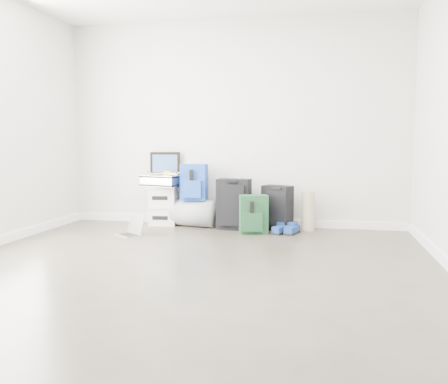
% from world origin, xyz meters
% --- Properties ---
extents(ground, '(5.00, 5.00, 0.00)m').
position_xyz_m(ground, '(0.00, 0.00, 0.00)').
color(ground, '#363127').
rests_on(ground, ground).
extents(room_envelope, '(4.52, 5.02, 2.71)m').
position_xyz_m(room_envelope, '(0.00, 0.02, 1.72)').
color(room_envelope, silver).
rests_on(room_envelope, ground).
extents(boxes_stack, '(0.40, 0.33, 0.53)m').
position_xyz_m(boxes_stack, '(-0.92, 2.31, 0.27)').
color(boxes_stack, silver).
rests_on(boxes_stack, ground).
extents(briefcase, '(0.57, 0.48, 0.14)m').
position_xyz_m(briefcase, '(-0.92, 2.31, 0.60)').
color(briefcase, '#B2B2B7').
rests_on(briefcase, boxes_stack).
extents(painting, '(0.40, 0.10, 0.30)m').
position_xyz_m(painting, '(-0.92, 2.41, 0.82)').
color(painting, black).
rests_on(painting, briefcase).
extents(drone, '(0.46, 0.46, 0.05)m').
position_xyz_m(drone, '(-0.84, 2.29, 0.70)').
color(drone, gold).
rests_on(drone, briefcase).
extents(duffel_bag, '(0.63, 0.46, 0.35)m').
position_xyz_m(duffel_bag, '(-0.48, 2.28, 0.18)').
color(duffel_bag, gray).
rests_on(duffel_bag, ground).
extents(blue_backpack, '(0.34, 0.26, 0.47)m').
position_xyz_m(blue_backpack, '(-0.48, 2.25, 0.58)').
color(blue_backpack, '#173199').
rests_on(blue_backpack, duffel_bag).
extents(large_suitcase, '(0.43, 0.29, 0.64)m').
position_xyz_m(large_suitcase, '(0.06, 2.18, 0.32)').
color(large_suitcase, black).
rests_on(large_suitcase, ground).
extents(green_backpack, '(0.38, 0.32, 0.47)m').
position_xyz_m(green_backpack, '(0.35, 1.96, 0.23)').
color(green_backpack, black).
rests_on(green_backpack, ground).
extents(carry_on, '(0.41, 0.35, 0.56)m').
position_xyz_m(carry_on, '(0.61, 2.22, 0.28)').
color(carry_on, black).
rests_on(carry_on, ground).
extents(shoes, '(0.34, 0.31, 0.09)m').
position_xyz_m(shoes, '(0.75, 2.01, 0.05)').
color(shoes, black).
rests_on(shoes, ground).
extents(rolled_rug, '(0.16, 0.16, 0.50)m').
position_xyz_m(rolled_rug, '(0.99, 2.28, 0.25)').
color(rolled_rug, tan).
rests_on(rolled_rug, ground).
extents(laptop, '(0.37, 0.36, 0.22)m').
position_xyz_m(laptop, '(-1.06, 1.52, 0.05)').
color(laptop, silver).
rests_on(laptop, ground).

